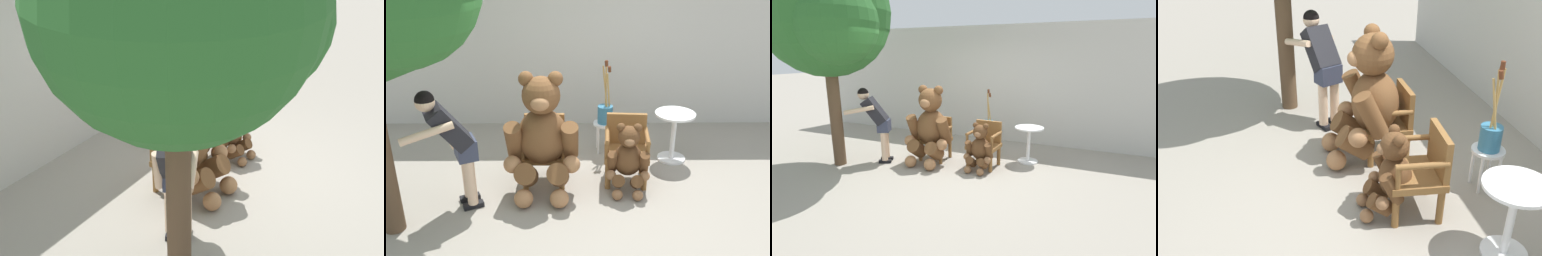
{
  "view_description": "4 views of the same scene",
  "coord_description": "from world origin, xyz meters",
  "views": [
    {
      "loc": [
        -5.47,
        -2.74,
        3.7
      ],
      "look_at": [
        -0.38,
        0.3,
        0.82
      ],
      "focal_mm": 50.0,
      "sensor_mm": 36.0,
      "label": 1
    },
    {
      "loc": [
        -0.13,
        -4.48,
        2.94
      ],
      "look_at": [
        -0.09,
        0.36,
        0.78
      ],
      "focal_mm": 40.0,
      "sensor_mm": 36.0,
      "label": 2
    },
    {
      "loc": [
        2.36,
        -4.76,
        2.1
      ],
      "look_at": [
        0.14,
        0.35,
        0.74
      ],
      "focal_mm": 28.0,
      "sensor_mm": 36.0,
      "label": 3
    },
    {
      "loc": [
        3.71,
        -0.82,
        2.66
      ],
      "look_at": [
        -0.14,
        -0.07,
        0.6
      ],
      "focal_mm": 40.0,
      "sensor_mm": 36.0,
      "label": 4
    }
  ],
  "objects": [
    {
      "name": "white_stool",
      "position": [
        0.31,
        1.27,
        0.36
      ],
      "size": [
        0.34,
        0.34,
        0.46
      ],
      "color": "white",
      "rests_on": "ground"
    },
    {
      "name": "teddy_bear_small",
      "position": [
        0.52,
        0.18,
        0.44
      ],
      "size": [
        0.54,
        0.52,
        0.9
      ],
      "color": "brown",
      "rests_on": "ground"
    },
    {
      "name": "person_visitor",
      "position": [
        -1.5,
        -0.18,
        0.89
      ],
      "size": [
        0.72,
        0.7,
        1.49
      ],
      "color": "black",
      "rests_on": "ground"
    },
    {
      "name": "teddy_bear_large",
      "position": [
        -0.53,
        0.2,
        0.75
      ],
      "size": [
        0.92,
        0.86,
        1.54
      ],
      "color": "brown",
      "rests_on": "ground"
    },
    {
      "name": "brush_bucket",
      "position": [
        0.31,
        1.27,
        0.64
      ],
      "size": [
        0.22,
        0.22,
        0.93
      ],
      "color": "teal",
      "rests_on": "white_stool"
    },
    {
      "name": "patio_tree",
      "position": [
        -2.02,
        -0.66,
        2.79
      ],
      "size": [
        2.4,
        2.29,
        3.99
      ],
      "color": "brown",
      "rests_on": "ground"
    },
    {
      "name": "ground_plane",
      "position": [
        0.0,
        0.0,
        0.0
      ],
      "size": [
        60.0,
        60.0,
        0.0
      ],
      "primitive_type": "plane",
      "color": "gray"
    },
    {
      "name": "back_wall",
      "position": [
        0.0,
        2.4,
        1.4
      ],
      "size": [
        10.0,
        0.16,
        2.8
      ],
      "primitive_type": "cube",
      "color": "beige",
      "rests_on": "ground"
    },
    {
      "name": "wooden_chair_right",
      "position": [
        0.53,
        0.47,
        0.46
      ],
      "size": [
        0.59,
        0.56,
        0.86
      ],
      "color": "brown",
      "rests_on": "ground"
    },
    {
      "name": "wooden_chair_left",
      "position": [
        -0.53,
        0.47,
        0.46
      ],
      "size": [
        0.56,
        0.52,
        0.86
      ],
      "color": "brown",
      "rests_on": "ground"
    },
    {
      "name": "round_side_table",
      "position": [
        1.26,
        1.0,
        0.45
      ],
      "size": [
        0.56,
        0.56,
        0.72
      ],
      "color": "white",
      "rests_on": "ground"
    }
  ]
}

